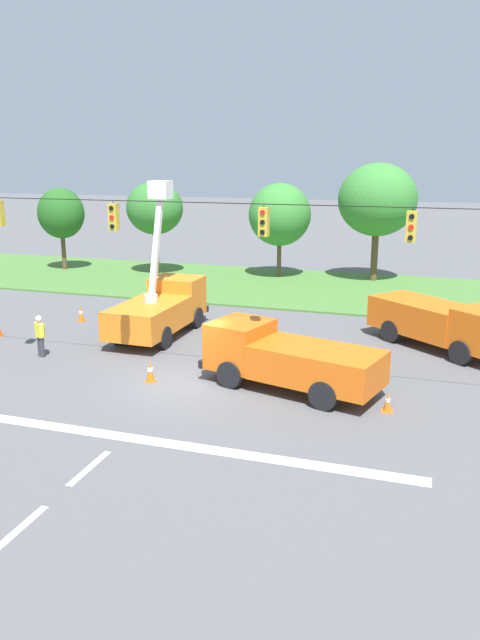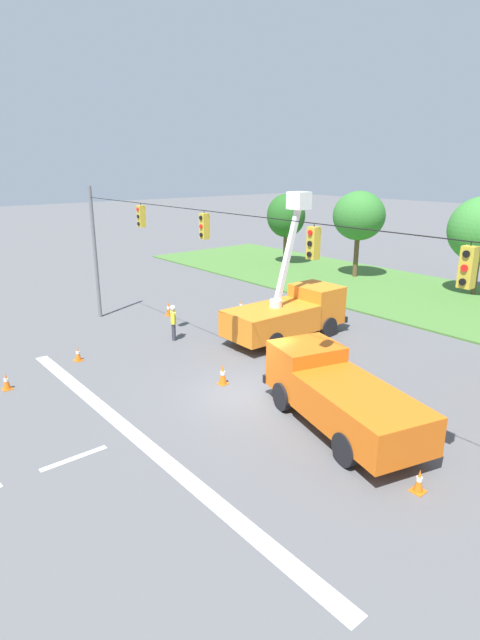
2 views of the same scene
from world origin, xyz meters
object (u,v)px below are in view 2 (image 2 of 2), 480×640
Objects in this scene: traffic_cone_foreground_right at (78,354)px; traffic_cone_lane_edge_a at (241,306)px; tree_west at (359,216)px; utility_truck_support_near at (338,394)px; road_worker at (173,320)px; traffic_cone_mid_left at (169,309)px; tree_far_west at (286,216)px; utility_truck_bucket_lift at (289,311)px; traffic_cone_foreground_left at (419,481)px; traffic_cone_near_bucket at (223,374)px; traffic_cone_mid_right at (6,381)px.

traffic_cone_lane_edge_a is at bearing 96.63° from traffic_cone_foreground_right.
utility_truck_support_near is at bearing -53.35° from tree_west.
tree_west is 13.57m from traffic_cone_lane_edge_a.
road_worker is 2.20× the size of traffic_cone_mid_left.
traffic_cone_lane_edge_a is (-1.55, 5.58, -0.60)m from road_worker.
traffic_cone_foreground_right is (-0.35, -4.72, -0.68)m from road_worker.
tree_far_west is at bearing 126.08° from traffic_cone_lane_edge_a.
traffic_cone_foreground_left is (10.94, -6.06, -1.05)m from utility_truck_bucket_lift.
utility_truck_bucket_lift is at bearing -43.77° from tree_far_west.
traffic_cone_foreground_right is 0.83× the size of traffic_cone_lane_edge_a.
traffic_cone_foreground_left is at bearing -23.94° from traffic_cone_lane_edge_a.
road_worker reaches higher than traffic_cone_mid_left.
tree_far_west is 15.68m from traffic_cone_lane_edge_a.
traffic_cone_mid_left is at bearing -66.83° from tree_far_west.
traffic_cone_lane_edge_a is at bearing 58.81° from traffic_cone_mid_left.
traffic_cone_near_bucket reaches higher than traffic_cone_mid_left.
tree_far_west reaches higher than traffic_cone_foreground_right.
traffic_cone_mid_right reaches higher than traffic_cone_foreground_right.
traffic_cone_near_bucket reaches higher than traffic_cone_lane_edge_a.
traffic_cone_mid_right is at bearing -142.40° from utility_truck_support_near.
traffic_cone_mid_right is at bearing -81.13° from tree_west.
utility_truck_support_near is 5.10m from traffic_cone_near_bucket.
tree_far_west is 17.68m from traffic_cone_mid_left.
tree_far_west is 8.94× the size of traffic_cone_foreground_right.
traffic_cone_near_bucket reaches higher than traffic_cone_mid_right.
traffic_cone_mid_right is 0.86× the size of traffic_cone_lane_edge_a.
road_worker is (10.51, -17.88, -3.14)m from tree_far_west.
traffic_cone_foreground_left is at bearing -48.31° from tree_west.
utility_truck_support_near reaches higher than traffic_cone_lane_edge_a.
traffic_cone_mid_left is at bearing -91.29° from tree_west.
traffic_cone_mid_left is at bearing 170.45° from utility_truck_support_near.
tree_west is at bearing 126.65° from utility_truck_support_near.
utility_truck_support_near reaches higher than traffic_cone_foreground_right.
tree_far_west is 25.07m from traffic_cone_foreground_right.
traffic_cone_foreground_right is (-14.64, -3.26, -0.00)m from traffic_cone_foreground_left.
traffic_cone_mid_left reaches higher than traffic_cone_mid_right.
tree_far_west is 7.39× the size of traffic_cone_mid_left.
tree_west is 9.68× the size of traffic_cone_foreground_right.
tree_west is 23.65m from traffic_cone_foreground_right.
traffic_cone_foreground_right is 10.36m from traffic_cone_lane_edge_a.
traffic_cone_mid_right is 8.29m from traffic_cone_near_bucket.
utility_truck_bucket_lift is 5.08m from traffic_cone_lane_edge_a.
traffic_cone_foreground_right is (-3.70, -9.32, -1.05)m from utility_truck_bucket_lift.
tree_far_west is 8.64× the size of traffic_cone_mid_right.
utility_truck_support_near reaches higher than traffic_cone_mid_right.
road_worker reaches higher than traffic_cone_near_bucket.
road_worker is (-10.61, 0.42, -0.16)m from utility_truck_support_near.
traffic_cone_near_bucket is at bearing -169.91° from utility_truck_support_near.
traffic_cone_lane_edge_a is (-15.83, 7.03, 0.07)m from traffic_cone_foreground_left.
traffic_cone_near_bucket is at bearing 29.71° from traffic_cone_foreground_right.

